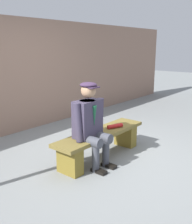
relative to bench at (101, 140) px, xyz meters
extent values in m
plane|color=gray|center=(0.00, 0.00, -0.30)|extent=(30.00, 30.00, 0.00)
cube|color=brown|center=(0.00, 0.00, 0.12)|extent=(1.82, 0.44, 0.06)
cube|color=olive|center=(-0.72, 0.00, -0.10)|extent=(0.18, 0.37, 0.39)
cube|color=olive|center=(0.72, 0.00, -0.10)|extent=(0.18, 0.37, 0.39)
cube|color=#3D364C|center=(0.33, 0.00, 0.43)|extent=(0.43, 0.25, 0.56)
cylinder|color=#1E2338|center=(0.33, 0.00, 0.68)|extent=(0.24, 0.24, 0.06)
cone|color=#195938|center=(0.33, 0.13, 0.50)|extent=(0.07, 0.07, 0.31)
sphere|color=tan|center=(0.33, 0.02, 0.86)|extent=(0.22, 0.22, 0.22)
ellipsoid|color=#392741|center=(0.33, 0.02, 0.94)|extent=(0.25, 0.25, 0.08)
cube|color=#392741|center=(0.33, 0.12, 0.92)|extent=(0.18, 0.10, 0.02)
cylinder|color=#43454F|center=(0.21, 0.13, 0.15)|extent=(0.15, 0.43, 0.15)
cylinder|color=#43454F|center=(0.21, 0.25, -0.07)|extent=(0.11, 0.11, 0.45)
cube|color=black|center=(0.21, 0.31, -0.27)|extent=(0.10, 0.24, 0.05)
cylinder|color=#3D364C|center=(0.08, 0.04, 0.44)|extent=(0.11, 0.12, 0.56)
cylinder|color=#43454F|center=(0.45, 0.13, 0.15)|extent=(0.15, 0.43, 0.15)
cylinder|color=#43454F|center=(0.45, 0.25, -0.07)|extent=(0.11, 0.11, 0.45)
cube|color=black|center=(0.45, 0.31, -0.27)|extent=(0.10, 0.24, 0.05)
cylinder|color=#3D364C|center=(0.57, 0.04, 0.44)|extent=(0.10, 0.15, 0.56)
cylinder|color=#B21E1E|center=(-0.30, 0.06, 0.18)|extent=(0.29, 0.17, 0.07)
cube|color=#8B6C5B|center=(0.00, -2.30, 0.88)|extent=(12.00, 0.24, 2.36)
camera|label=1|loc=(3.17, 2.51, 1.49)|focal=42.37mm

